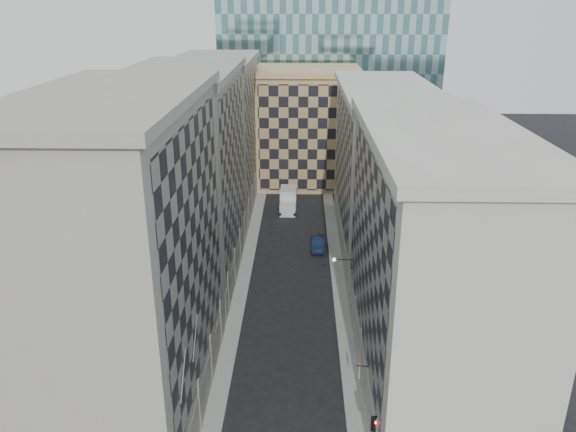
# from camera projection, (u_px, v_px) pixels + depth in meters

# --- Properties ---
(sidewalk_west) EXTENTS (1.50, 100.00, 0.15)m
(sidewalk_west) POSITION_uv_depth(u_px,v_px,m) (242.00, 286.00, 60.55)
(sidewalk_west) COLOR #969691
(sidewalk_west) RESTS_ON ground
(sidewalk_east) EXTENTS (1.50, 100.00, 0.15)m
(sidewalk_east) POSITION_uv_depth(u_px,v_px,m) (339.00, 287.00, 60.31)
(sidewalk_east) COLOR #969691
(sidewalk_east) RESTS_ON ground
(bldg_left_a) EXTENTS (10.80, 22.80, 23.70)m
(bldg_left_a) POSITION_uv_depth(u_px,v_px,m) (128.00, 265.00, 38.73)
(bldg_left_a) COLOR gray
(bldg_left_a) RESTS_ON ground
(bldg_left_b) EXTENTS (10.80, 22.80, 22.70)m
(bldg_left_b) POSITION_uv_depth(u_px,v_px,m) (189.00, 178.00, 59.42)
(bldg_left_b) COLOR gray
(bldg_left_b) RESTS_ON ground
(bldg_left_c) EXTENTS (10.80, 22.80, 21.70)m
(bldg_left_c) POSITION_uv_depth(u_px,v_px,m) (218.00, 135.00, 80.12)
(bldg_left_c) COLOR gray
(bldg_left_c) RESTS_ON ground
(bldg_right_a) EXTENTS (10.80, 26.80, 20.70)m
(bldg_right_a) POSITION_uv_depth(u_px,v_px,m) (430.00, 263.00, 42.50)
(bldg_right_a) COLOR #AFABA0
(bldg_right_a) RESTS_ON ground
(bldg_right_b) EXTENTS (10.80, 28.80, 19.70)m
(bldg_right_b) POSITION_uv_depth(u_px,v_px,m) (383.00, 169.00, 67.85)
(bldg_right_b) COLOR #AFABA0
(bldg_right_b) RESTS_ON ground
(tan_block) EXTENTS (16.80, 14.80, 18.80)m
(tan_block) POSITION_uv_depth(u_px,v_px,m) (307.00, 126.00, 92.35)
(tan_block) COLOR tan
(tan_block) RESTS_ON ground
(church_tower) EXTENTS (7.20, 7.20, 51.50)m
(church_tower) POSITION_uv_depth(u_px,v_px,m) (297.00, 12.00, 99.23)
(church_tower) COLOR #2A2521
(church_tower) RESTS_ON ground
(flagpoles_left) EXTENTS (0.10, 6.33, 2.33)m
(flagpoles_left) POSITION_uv_depth(u_px,v_px,m) (189.00, 356.00, 35.33)
(flagpoles_left) COLOR gray
(flagpoles_left) RESTS_ON ground
(bracket_lamp) EXTENTS (1.98, 0.36, 0.36)m
(bracket_lamp) POSITION_uv_depth(u_px,v_px,m) (336.00, 260.00, 52.53)
(bracket_lamp) COLOR black
(bracket_lamp) RESTS_ON ground
(box_truck) EXTENTS (2.42, 5.75, 3.14)m
(box_truck) POSITION_uv_depth(u_px,v_px,m) (288.00, 201.00, 82.18)
(box_truck) COLOR silver
(box_truck) RESTS_ON ground
(dark_car) EXTENTS (1.81, 4.69, 1.52)m
(dark_car) POSITION_uv_depth(u_px,v_px,m) (318.00, 244.00, 69.37)
(dark_car) COLOR #101C3A
(dark_car) RESTS_ON ground
(shop_sign) EXTENTS (0.90, 0.79, 0.87)m
(shop_sign) POSITION_uv_depth(u_px,v_px,m) (360.00, 371.00, 40.63)
(shop_sign) COLOR black
(shop_sign) RESTS_ON ground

